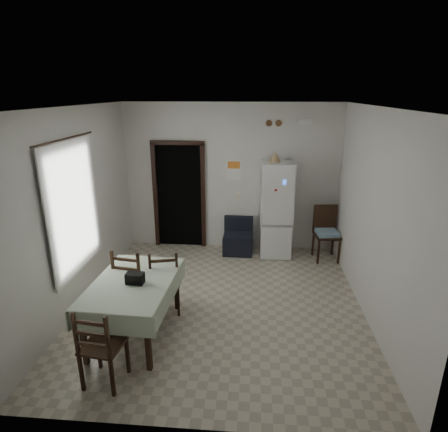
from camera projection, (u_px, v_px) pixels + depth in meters
name	position (u px, v px, depth m)	size (l,w,h in m)	color
ground	(221.00, 304.00, 5.73)	(4.50, 4.50, 0.00)	#AFA78F
ceiling	(221.00, 107.00, 4.80)	(4.20, 4.50, 0.02)	white
wall_back	(231.00, 178.00, 7.39)	(4.20, 0.02, 2.90)	silver
wall_front	(197.00, 298.00, 3.14)	(4.20, 0.02, 2.90)	silver
wall_left	(77.00, 210.00, 5.43)	(0.02, 4.50, 2.90)	silver
wall_right	(374.00, 218.00, 5.10)	(0.02, 4.50, 2.90)	silver
doorway	(182.00, 193.00, 7.79)	(1.06, 0.52, 2.22)	black
window_recess	(66.00, 208.00, 5.21)	(0.10, 1.20, 1.60)	silver
curtain	(74.00, 208.00, 5.20)	(0.02, 1.45, 1.85)	silver
curtain_rod	(65.00, 139.00, 4.90)	(0.02, 0.02, 1.60)	black
calendar	(234.00, 170.00, 7.32)	(0.28, 0.02, 0.40)	white
calendar_image	(234.00, 165.00, 7.28)	(0.24, 0.01, 0.14)	orange
light_switch	(239.00, 196.00, 7.48)	(0.08, 0.02, 0.12)	beige
vent_left	(269.00, 123.00, 6.98)	(0.12, 0.12, 0.03)	brown
vent_right	(279.00, 123.00, 6.96)	(0.12, 0.12, 0.03)	brown
emergency_light	(304.00, 122.00, 6.89)	(0.25, 0.07, 0.09)	white
fridge	(276.00, 210.00, 7.19)	(0.60, 0.60, 1.84)	silver
tan_cone	(275.00, 157.00, 6.87)	(0.23, 0.23, 0.19)	tan
navy_seat	(238.00, 236.00, 7.42)	(0.58, 0.56, 0.70)	black
corner_chair	(327.00, 234.00, 7.07)	(0.45, 0.45, 1.04)	black
dining_table	(135.00, 307.00, 4.92)	(0.99, 1.50, 0.78)	#A8BA9F
black_bag	(135.00, 278.00, 4.71)	(0.22, 0.13, 0.14)	black
dining_chair_far_left	(134.00, 280.00, 5.34)	(0.45, 0.45, 1.05)	black
dining_chair_far_right	(165.00, 280.00, 5.41)	(0.42, 0.42, 0.99)	black
dining_chair_near_head	(103.00, 344.00, 4.05)	(0.42, 0.42, 0.98)	black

